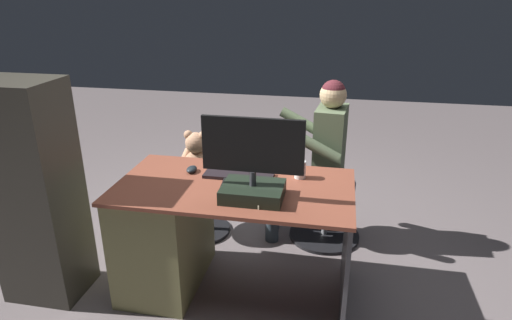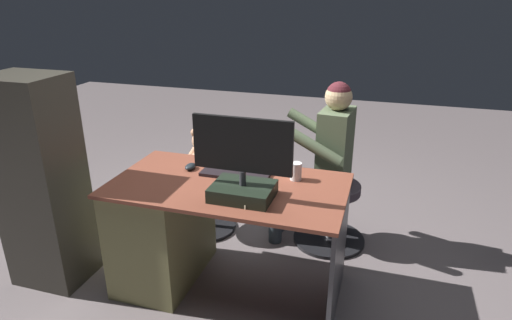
{
  "view_description": "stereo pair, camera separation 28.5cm",
  "coord_description": "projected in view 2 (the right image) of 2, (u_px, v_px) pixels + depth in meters",
  "views": [
    {
      "loc": [
        -0.56,
        2.55,
        1.8
      ],
      "look_at": [
        -0.06,
        -0.06,
        0.75
      ],
      "focal_mm": 30.78,
      "sensor_mm": 36.0,
      "label": 1
    },
    {
      "loc": [
        -0.84,
        2.48,
        1.8
      ],
      "look_at": [
        -0.06,
        -0.06,
        0.75
      ],
      "focal_mm": 30.78,
      "sensor_mm": 36.0,
      "label": 2
    }
  ],
  "objects": [
    {
      "name": "teddy_bear",
      "position": [
        204.0,
        154.0,
        3.29
      ],
      "size": [
        0.25,
        0.25,
        0.36
      ],
      "color": "tan",
      "rests_on": "office_chair_teddy"
    },
    {
      "name": "person",
      "position": [
        322.0,
        152.0,
        3.09
      ],
      "size": [
        0.57,
        0.51,
        1.21
      ],
      "color": "#566548",
      "rests_on": "ground_plane"
    },
    {
      "name": "monitor",
      "position": [
        243.0,
        173.0,
        2.34
      ],
      "size": [
        0.54,
        0.26,
        0.45
      ],
      "color": "black",
      "rests_on": "desk"
    },
    {
      "name": "office_chair_teddy",
      "position": [
        205.0,
        196.0,
        3.41
      ],
      "size": [
        0.47,
        0.47,
        0.47
      ],
      "color": "black",
      "rests_on": "ground_plane"
    },
    {
      "name": "equipment_rack",
      "position": [
        41.0,
        184.0,
        2.7
      ],
      "size": [
        0.44,
        0.36,
        1.34
      ],
      "primitive_type": "cube",
      "color": "#343129",
      "rests_on": "ground_plane"
    },
    {
      "name": "visitor_chair",
      "position": [
        331.0,
        210.0,
        3.24
      ],
      "size": [
        0.53,
        0.53,
        0.47
      ],
      "color": "black",
      "rests_on": "ground_plane"
    },
    {
      "name": "notebook_binder",
      "position": [
        243.0,
        192.0,
        2.43
      ],
      "size": [
        0.29,
        0.34,
        0.02
      ],
      "primitive_type": "cube",
      "rotation": [
        0.0,
        0.0,
        -0.25
      ],
      "color": "beige",
      "rests_on": "desk"
    },
    {
      "name": "tv_remote",
      "position": [
        220.0,
        183.0,
        2.55
      ],
      "size": [
        0.06,
        0.15,
        0.02
      ],
      "primitive_type": "cube",
      "rotation": [
        0.0,
        0.0,
        0.1
      ],
      "color": "black",
      "rests_on": "desk"
    },
    {
      "name": "desk",
      "position": [
        176.0,
        225.0,
        2.79
      ],
      "size": [
        1.38,
        0.75,
        0.73
      ],
      "color": "brown",
      "rests_on": "ground_plane"
    },
    {
      "name": "keyboard",
      "position": [
        236.0,
        174.0,
        2.66
      ],
      "size": [
        0.42,
        0.14,
        0.02
      ],
      "primitive_type": "cube",
      "color": "black",
      "rests_on": "desk"
    },
    {
      "name": "ground_plane",
      "position": [
        246.0,
        260.0,
        3.1
      ],
      "size": [
        10.0,
        10.0,
        0.0
      ],
      "primitive_type": "plane",
      "color": "slate"
    },
    {
      "name": "cup",
      "position": [
        296.0,
        171.0,
        2.6
      ],
      "size": [
        0.07,
        0.07,
        0.11
      ],
      "primitive_type": "cylinder",
      "color": "white",
      "rests_on": "desk"
    },
    {
      "name": "computer_mouse",
      "position": [
        190.0,
        167.0,
        2.76
      ],
      "size": [
        0.06,
        0.1,
        0.04
      ],
      "primitive_type": "ellipsoid",
      "color": "#1E252A",
      "rests_on": "desk"
    }
  ]
}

